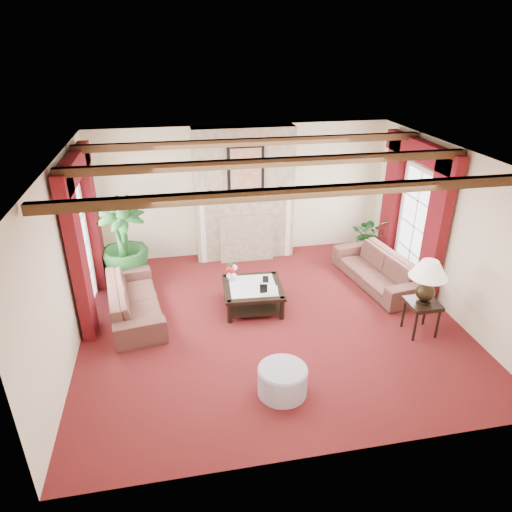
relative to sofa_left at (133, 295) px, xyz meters
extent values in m
plane|color=#4E0E16|center=(2.19, -0.59, -0.39)|extent=(6.00, 6.00, 0.00)
plane|color=white|center=(2.19, -0.59, 2.31)|extent=(6.00, 6.00, 0.00)
cube|color=beige|center=(2.19, 2.16, 0.96)|extent=(6.00, 0.02, 2.70)
cube|color=beige|center=(-0.81, -0.59, 0.96)|extent=(0.02, 5.50, 2.70)
cube|color=beige|center=(5.19, -0.59, 0.96)|extent=(0.02, 5.50, 2.70)
imported|color=#340E1C|center=(0.00, 0.00, 0.00)|extent=(2.18, 1.17, 0.79)
imported|color=#340E1C|center=(4.43, 0.26, 0.01)|extent=(2.22, 1.21, 0.80)
imported|color=black|center=(-0.21, 1.27, 0.06)|extent=(1.22, 1.79, 0.90)
imported|color=black|center=(4.81, 1.46, -0.04)|extent=(1.45, 1.48, 0.70)
cylinder|color=gray|center=(1.98, -2.27, -0.20)|extent=(0.65, 0.65, 0.38)
imported|color=silver|center=(1.66, 0.18, 0.10)|extent=(0.30, 0.30, 0.18)
imported|color=black|center=(2.15, -0.33, 0.16)|extent=(0.23, 0.10, 0.30)
camera|label=1|loc=(0.76, -6.76, 3.84)|focal=32.00mm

